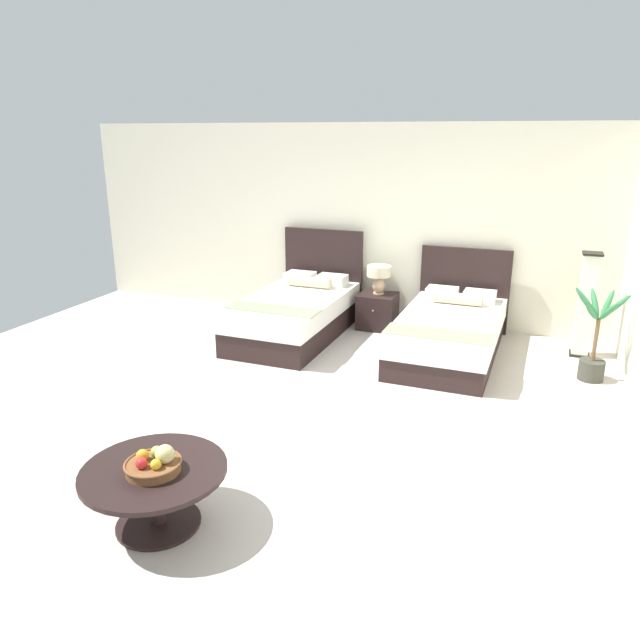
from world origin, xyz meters
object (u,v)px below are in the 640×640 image
object	(u,v)px
fruit_bowl	(154,463)
bed_near_window	(296,313)
floor_lamp_corner	(586,305)
potted_palm	(594,349)
table_lamp	(379,275)
coffee_table	(155,483)
bed_near_corner	(450,332)
nightstand	(377,311)

from	to	relation	value
fruit_bowl	bed_near_window	bearing A→B (deg)	99.32
floor_lamp_corner	potted_palm	size ratio (longest dim) A/B	1.23
bed_near_window	table_lamp	distance (m)	1.26
coffee_table	floor_lamp_corner	bearing A→B (deg)	57.72
bed_near_window	bed_near_corner	world-z (taller)	bed_near_window
table_lamp	nightstand	bearing A→B (deg)	-90.00
bed_near_window	floor_lamp_corner	bearing A→B (deg)	8.20
coffee_table	bed_near_window	bearing A→B (deg)	98.99
bed_near_window	coffee_table	distance (m)	4.14
fruit_bowl	floor_lamp_corner	bearing A→B (deg)	58.12
bed_near_window	table_lamp	size ratio (longest dim) A/B	5.63
coffee_table	potted_palm	size ratio (longest dim) A/B	0.95
fruit_bowl	potted_palm	size ratio (longest dim) A/B	0.37
potted_palm	nightstand	bearing A→B (deg)	160.47
bed_near_corner	floor_lamp_corner	distance (m)	1.64
potted_palm	table_lamp	bearing A→B (deg)	160.10
floor_lamp_corner	bed_near_window	bearing A→B (deg)	-171.80
fruit_bowl	potted_palm	world-z (taller)	potted_palm
bed_near_corner	coffee_table	distance (m)	4.32
table_lamp	bed_near_window	bearing A→B (deg)	-142.61
bed_near_corner	nightstand	world-z (taller)	bed_near_corner
fruit_bowl	floor_lamp_corner	world-z (taller)	floor_lamp_corner
bed_near_window	floor_lamp_corner	size ratio (longest dim) A/B	1.74
fruit_bowl	floor_lamp_corner	distance (m)	5.46
nightstand	table_lamp	size ratio (longest dim) A/B	1.28
bed_near_window	coffee_table	bearing A→B (deg)	-81.01
bed_near_corner	fruit_bowl	distance (m)	4.34
bed_near_corner	floor_lamp_corner	bearing A→B (deg)	18.63
nightstand	coffee_table	distance (m)	4.80
fruit_bowl	potted_palm	bearing A→B (deg)	52.47
fruit_bowl	table_lamp	bearing A→B (deg)	86.88
fruit_bowl	potted_palm	distance (m)	4.87
nightstand	fruit_bowl	bearing A→B (deg)	-93.14
bed_near_corner	coffee_table	world-z (taller)	bed_near_corner
nightstand	table_lamp	xyz separation A→B (m)	(0.00, 0.02, 0.51)
bed_near_window	nightstand	distance (m)	1.17
coffee_table	floor_lamp_corner	distance (m)	5.46
nightstand	potted_palm	world-z (taller)	potted_palm
table_lamp	floor_lamp_corner	world-z (taller)	floor_lamp_corner
bed_near_corner	bed_near_window	bearing A→B (deg)	-180.00
bed_near_window	potted_palm	distance (m)	3.65
table_lamp	fruit_bowl	bearing A→B (deg)	-93.12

